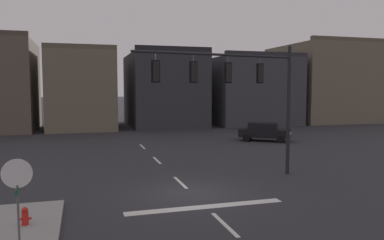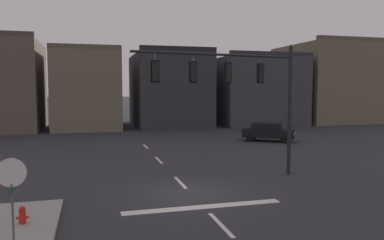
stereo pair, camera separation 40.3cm
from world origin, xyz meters
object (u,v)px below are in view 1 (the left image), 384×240
at_px(signal_mast_near_side, 240,84).
at_px(fire_hydrant, 25,220).
at_px(stop_sign, 17,185).
at_px(car_lot_nearside, 264,131).

xyz_separation_m(signal_mast_near_side, fire_hydrant, (-9.51, -4.36, -4.53)).
height_order(stop_sign, car_lot_nearside, stop_sign).
xyz_separation_m(stop_sign, fire_hydrant, (-0.23, 2.74, -1.82)).
height_order(stop_sign, fire_hydrant, stop_sign).
height_order(signal_mast_near_side, stop_sign, signal_mast_near_side).
xyz_separation_m(stop_sign, car_lot_nearside, (17.05, 19.56, -1.29)).
distance_m(signal_mast_near_side, stop_sign, 11.99).
bearing_deg(car_lot_nearside, signal_mast_near_side, -121.96).
bearing_deg(fire_hydrant, signal_mast_near_side, 24.65).
xyz_separation_m(signal_mast_near_side, stop_sign, (-9.27, -7.10, -2.72)).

